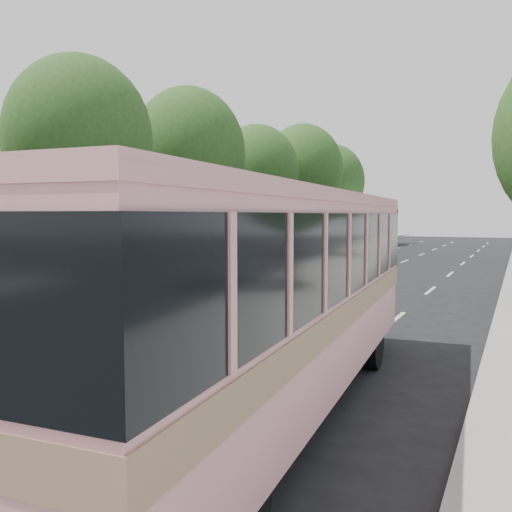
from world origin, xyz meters
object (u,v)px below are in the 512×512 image
Objects in this scene: pink_taxi at (283,262)px; white_pickup at (242,258)px; tour_coach_front at (311,222)px; pink_bus at (260,278)px; tour_coach_rear at (363,221)px.

pink_taxi is 2.85m from white_pickup.
white_pickup is at bearing -91.47° from tour_coach_front.
tour_coach_rear is (-9.08, 39.15, 0.30)m from pink_bus.
tour_coach_rear is (-0.63, 23.52, 1.45)m from white_pickup.
tour_coach_front is (-8.44, 24.65, 0.39)m from pink_bus.
tour_coach_rear reaches higher than pink_bus.
pink_taxi is 24.98m from tour_coach_rear.
white_pickup is 23.57m from tour_coach_rear.
tour_coach_front reaches higher than pink_bus.
tour_coach_front is (-2.58, 10.23, 1.56)m from pink_taxi.
pink_bus is 40.19m from tour_coach_rear.
white_pickup is 0.41× the size of tour_coach_rear.
pink_taxi is 10.66m from tour_coach_front.
tour_coach_rear is (-0.63, 14.50, -0.09)m from tour_coach_front.
pink_bus is at bearing -72.57° from tour_coach_front.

